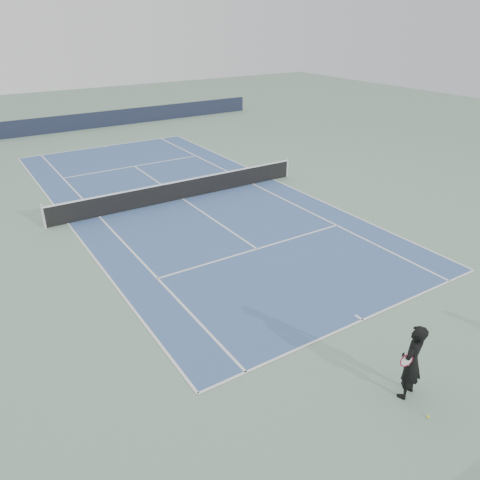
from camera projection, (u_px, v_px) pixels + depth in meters
ground at (183, 199)px, 22.76m from camera, size 80.00×80.00×0.00m
court_surface at (183, 199)px, 22.76m from camera, size 10.97×23.77×0.01m
tennis_net at (182, 189)px, 22.54m from camera, size 12.90×0.10×1.07m
windscreen_far at (79, 122)px, 36.05m from camera, size 30.00×0.25×1.20m
tennis_player at (412, 362)px, 10.67m from camera, size 0.88×0.71×1.95m
tennis_ball at (428, 417)px, 10.43m from camera, size 0.07×0.07×0.07m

